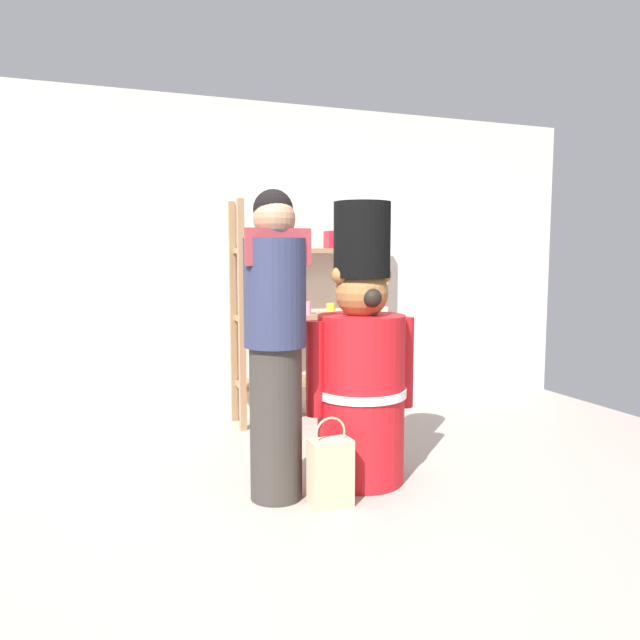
% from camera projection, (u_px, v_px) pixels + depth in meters
% --- Properties ---
extents(ground_plane, '(6.40, 6.40, 0.00)m').
position_uv_depth(ground_plane, '(336.00, 524.00, 3.15)').
color(ground_plane, '#9E9389').
extents(back_wall, '(6.40, 0.12, 2.60)m').
position_uv_depth(back_wall, '(233.00, 263.00, 5.05)').
color(back_wall, silver).
rests_on(back_wall, ground_plane).
extents(merchandise_shelf, '(1.21, 0.35, 1.80)m').
position_uv_depth(merchandise_shelf, '(305.00, 311.00, 5.09)').
color(merchandise_shelf, '#93704C').
rests_on(merchandise_shelf, ground_plane).
extents(teddy_bear_guard, '(0.70, 0.55, 1.68)m').
position_uv_depth(teddy_bear_guard, '(361.00, 368.00, 3.69)').
color(teddy_bear_guard, red).
rests_on(teddy_bear_guard, ground_plane).
extents(person_shopper, '(0.36, 0.34, 1.73)m').
position_uv_depth(person_shopper, '(275.00, 339.00, 3.40)').
color(person_shopper, '#38332D').
rests_on(person_shopper, ground_plane).
extents(shopping_bag, '(0.23, 0.13, 0.50)m').
position_uv_depth(shopping_bag, '(330.00, 472.00, 3.36)').
color(shopping_bag, '#C1AD89').
rests_on(shopping_bag, ground_plane).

